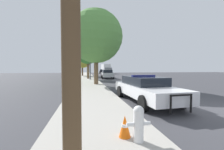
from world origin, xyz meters
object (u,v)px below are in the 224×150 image
object	(u,v)px
fire_hydrant	(138,122)
tree_sidewalk_mid	(88,52)
car_background_midblock	(107,74)
box_truck	(106,69)
traffic_light	(101,56)
tree_sidewalk_near	(96,37)
police_car	(145,88)
car_background_distant	(102,71)
traffic_cone	(125,126)
tree_sidewalk_far	(82,57)

from	to	relation	value
fire_hydrant	tree_sidewalk_mid	world-z (taller)	tree_sidewalk_mid
car_background_midblock	box_truck	bearing A→B (deg)	84.96
traffic_light	tree_sidewalk_near	xyz separation A→B (m)	(-1.21, -6.22, 1.48)
car_background_midblock	police_car	bearing A→B (deg)	-89.52
car_background_midblock	car_background_distant	bearing A→B (deg)	87.79
police_car	traffic_light	bearing A→B (deg)	-90.48
police_car	box_truck	world-z (taller)	box_truck
car_background_midblock	tree_sidewalk_near	xyz separation A→B (m)	(-2.66, -9.84, 4.24)
police_car	traffic_light	xyz separation A→B (m)	(-0.75, 14.33, 2.83)
traffic_cone	police_car	bearing A→B (deg)	61.24
traffic_cone	tree_sidewalk_far	bearing A→B (deg)	92.56
box_truck	tree_sidewalk_mid	world-z (taller)	tree_sidewalk_mid
car_background_distant	tree_sidewalk_mid	xyz separation A→B (m)	(-5.40, -25.93, 3.61)
car_background_midblock	tree_sidewalk_far	bearing A→B (deg)	119.19
tree_sidewalk_near	car_background_distant	bearing A→B (deg)	82.13
fire_hydrant	car_background_distant	world-z (taller)	car_background_distant
box_truck	tree_sidewalk_near	bearing A→B (deg)	76.88
police_car	box_truck	size ratio (longest dim) A/B	0.78
fire_hydrant	traffic_light	world-z (taller)	traffic_light
tree_sidewalk_far	tree_sidewalk_mid	xyz separation A→B (m)	(1.01, -9.76, 0.15)
car_background_midblock	box_truck	size ratio (longest dim) A/B	0.61
traffic_light	traffic_cone	world-z (taller)	traffic_light
fire_hydrant	police_car	bearing A→B (deg)	65.34
traffic_light	box_truck	xyz separation A→B (m)	(4.59, 26.77, -1.91)
box_truck	traffic_cone	world-z (taller)	box_truck
police_car	fire_hydrant	size ratio (longest dim) A/B	6.71
car_background_midblock	box_truck	xyz separation A→B (m)	(3.14, 23.15, 0.85)
police_car	fire_hydrant	world-z (taller)	police_car
car_background_midblock	tree_sidewalk_near	world-z (taller)	tree_sidewalk_near
fire_hydrant	traffic_cone	bearing A→B (deg)	132.63
police_car	traffic_light	world-z (taller)	traffic_light
fire_hydrant	car_background_midblock	xyz separation A→B (m)	(2.67, 22.27, 0.23)
traffic_cone	car_background_midblock	bearing A→B (deg)	82.45
box_truck	tree_sidewalk_near	xyz separation A→B (m)	(-5.80, -32.99, 3.39)
fire_hydrant	tree_sidewalk_mid	bearing A→B (deg)	91.63
fire_hydrant	tree_sidewalk_mid	size ratio (longest dim) A/B	0.13
police_car	fire_hydrant	distance (m)	4.75
box_truck	fire_hydrant	bearing A→B (deg)	79.56
traffic_light	car_background_distant	xyz separation A→B (m)	(3.57, 28.40, -2.79)
tree_sidewalk_far	tree_sidewalk_mid	world-z (taller)	tree_sidewalk_far
tree_sidewalk_mid	car_background_distant	bearing A→B (deg)	78.23
police_car	traffic_cone	size ratio (longest dim) A/B	10.50
traffic_light	tree_sidewalk_near	bearing A→B (deg)	-101.05
traffic_cone	car_background_distant	bearing A→B (deg)	83.84
fire_hydrant	tree_sidewalk_near	world-z (taller)	tree_sidewalk_near
fire_hydrant	car_background_midblock	world-z (taller)	car_background_midblock
box_truck	tree_sidewalk_mid	xyz separation A→B (m)	(-6.42, -24.31, 2.73)
traffic_light	tree_sidewalk_far	bearing A→B (deg)	103.08
traffic_cone	box_truck	bearing A→B (deg)	82.35
fire_hydrant	tree_sidewalk_mid	distance (m)	21.45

